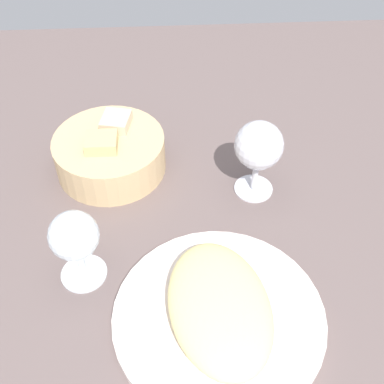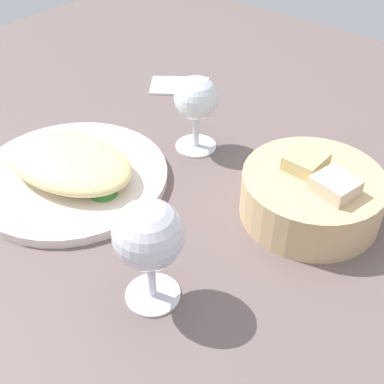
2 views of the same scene
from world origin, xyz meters
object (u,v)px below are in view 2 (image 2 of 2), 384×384
Objects in this scene: plate at (72,177)px; folded_napkin at (180,85)px; bread_basket at (312,194)px; wine_glass_far at (196,102)px; wine_glass_near at (149,238)px.

plate reaches higher than folded_napkin.
wine_glass_far reaches higher than bread_basket.
plate is 2.55× the size of folded_napkin.
plate is 2.30× the size of wine_glass_far.
wine_glass_near is 51.39cm from folded_napkin.
wine_glass_far is at bearing 172.71° from bread_basket.
bread_basket is 1.38× the size of wine_glass_near.
plate is 1.51× the size of bread_basket.
wine_glass_near is (23.72, -8.07, 8.39)cm from plate.
folded_napkin is at bearing 102.11° from plate.
wine_glass_far reaches higher than plate.
wine_glass_far is 21.95cm from folded_napkin.
wine_glass_far is (-15.38, 26.53, -1.05)cm from wine_glass_near.
folded_napkin is (-30.64, 40.33, -8.69)cm from wine_glass_near.
folded_napkin is (-15.26, 13.80, -7.64)cm from wine_glass_far.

